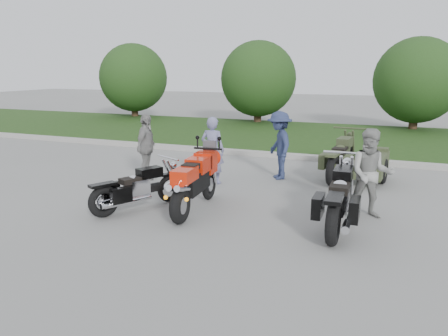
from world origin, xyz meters
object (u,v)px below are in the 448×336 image
at_px(cruiser_left, 135,190).
at_px(person_stripe, 213,150).
at_px(person_grey, 371,174).
at_px(cruiser_sidecar, 359,163).
at_px(cruiser_right, 340,201).
at_px(person_back, 146,147).
at_px(person_denim, 279,145).
at_px(sportbike_red, 195,180).

bearing_deg(cruiser_left, person_stripe, 103.12).
bearing_deg(person_grey, cruiser_sidecar, 91.21).
bearing_deg(cruiser_sidecar, cruiser_right, -84.98).
distance_m(cruiser_left, cruiser_sidecar, 5.50).
bearing_deg(cruiser_left, person_back, 142.69).
bearing_deg(person_grey, person_back, 162.06).
bearing_deg(person_grey, person_denim, 128.36).
relative_size(cruiser_sidecar, person_grey, 1.54).
height_order(sportbike_red, person_denim, person_denim).
xyz_separation_m(cruiser_right, person_stripe, (-3.22, 2.02, 0.30)).
relative_size(sportbike_red, person_denim, 1.32).
height_order(cruiser_right, person_grey, person_grey).
xyz_separation_m(sportbike_red, person_back, (-2.19, 1.85, 0.19)).
bearing_deg(person_back, sportbike_red, -139.39).
xyz_separation_m(person_stripe, person_grey, (3.65, -1.22, 0.03)).
bearing_deg(person_back, cruiser_left, -163.31).
xyz_separation_m(cruiser_right, person_denim, (-1.86, 3.03, 0.34)).
distance_m(cruiser_right, person_back, 5.21).
height_order(cruiser_right, person_denim, person_denim).
distance_m(cruiser_left, person_denim, 4.00).
relative_size(sportbike_red, cruiser_right, 0.88).
xyz_separation_m(sportbike_red, person_grey, (3.13, 0.87, 0.21)).
distance_m(cruiser_sidecar, person_denim, 1.98).
height_order(person_grey, person_back, person_grey).
bearing_deg(cruiser_right, person_back, 158.94).
xyz_separation_m(sportbike_red, person_denim, (0.84, 3.09, 0.22)).
height_order(cruiser_left, person_denim, person_denim).
xyz_separation_m(cruiser_sidecar, person_back, (-4.90, -1.73, 0.35)).
height_order(cruiser_sidecar, person_denim, person_denim).
height_order(cruiser_sidecar, person_stripe, person_stripe).
xyz_separation_m(cruiser_sidecar, person_stripe, (-3.23, -1.50, 0.34)).
bearing_deg(person_denim, cruiser_sidecar, 73.89).
distance_m(cruiser_left, person_back, 2.50).
bearing_deg(cruiser_sidecar, sportbike_red, -121.86).
relative_size(person_denim, person_back, 1.04).
xyz_separation_m(cruiser_sidecar, person_denim, (-1.87, -0.49, 0.38)).
distance_m(cruiser_left, person_stripe, 2.56).
xyz_separation_m(cruiser_sidecar, person_grey, (0.42, -2.71, 0.37)).
bearing_deg(person_back, cruiser_sidecar, -79.67).
bearing_deg(cruiser_right, person_denim, 120.57).
bearing_deg(person_grey, cruiser_left, -171.24).
relative_size(sportbike_red, person_grey, 1.34).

